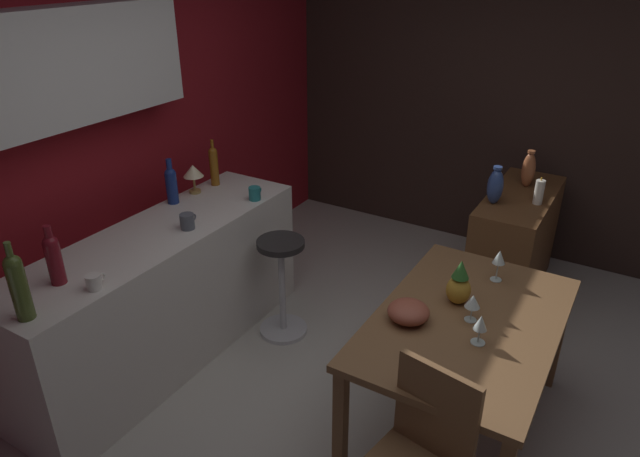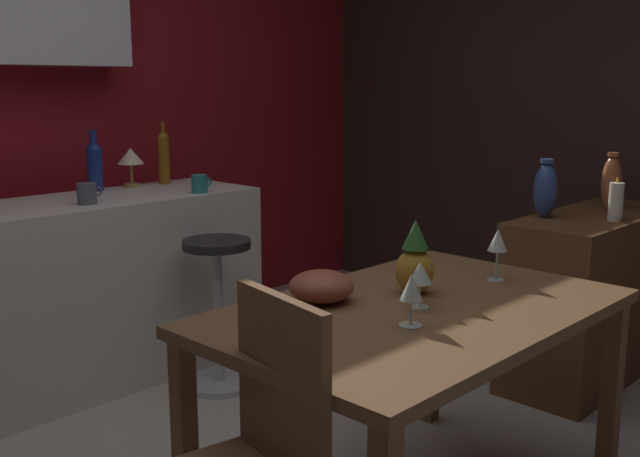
{
  "view_description": "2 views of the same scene",
  "coord_description": "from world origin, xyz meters",
  "views": [
    {
      "loc": [
        -2.3,
        -0.97,
        2.45
      ],
      "look_at": [
        0.54,
        0.72,
        0.81
      ],
      "focal_mm": 31.94,
      "sensor_mm": 36.0,
      "label": 1
    },
    {
      "loc": [
        -1.7,
        -1.74,
        1.44
      ],
      "look_at": [
        0.79,
        0.65,
        0.76
      ],
      "focal_mm": 41.61,
      "sensor_mm": 36.0,
      "label": 2
    }
  ],
  "objects": [
    {
      "name": "cup_slate",
      "position": [
        -0.03,
        1.33,
        0.95
      ],
      "size": [
        0.12,
        0.09,
        0.1
      ],
      "color": "#515660",
      "rests_on": "kitchen_counter"
    },
    {
      "name": "bar_stool",
      "position": [
        0.4,
        0.95,
        0.39
      ],
      "size": [
        0.34,
        0.34,
        0.72
      ],
      "color": "#262323",
      "rests_on": "ground_plane"
    },
    {
      "name": "wall_side_right",
      "position": [
        2.55,
        0.3,
        1.3
      ],
      "size": [
        0.1,
        4.4,
        2.6
      ],
      "primitive_type": "cube",
      "color": "#33231E",
      "rests_on": "ground_plane"
    },
    {
      "name": "wine_bottle_amber",
      "position": [
        0.62,
        1.66,
        1.05
      ],
      "size": [
        0.06,
        0.06,
        0.34
      ],
      "color": "#8C5114",
      "rests_on": "kitchen_counter"
    },
    {
      "name": "vase_ceramic_blue",
      "position": [
        1.51,
        -0.13,
        0.95
      ],
      "size": [
        0.11,
        0.11,
        0.28
      ],
      "color": "#334C8C",
      "rests_on": "sideboard_cabinet"
    },
    {
      "name": "fruit_bowl",
      "position": [
        -0.01,
        -0.13,
        0.79
      ],
      "size": [
        0.22,
        0.22,
        0.1
      ],
      "primitive_type": "ellipsoid",
      "color": "#9E4C38",
      "rests_on": "dining_table"
    },
    {
      "name": "wine_glass_left",
      "position": [
        -0.01,
        -0.49,
        0.85
      ],
      "size": [
        0.07,
        0.07,
        0.16
      ],
      "color": "silver",
      "rests_on": "dining_table"
    },
    {
      "name": "wall_kitchen_back",
      "position": [
        -0.06,
        2.08,
        1.41
      ],
      "size": [
        5.2,
        0.33,
        2.6
      ],
      "color": "maroon",
      "rests_on": "ground_plane"
    },
    {
      "name": "pineapple_centerpiece",
      "position": [
        0.28,
        -0.29,
        0.85
      ],
      "size": [
        0.13,
        0.13,
        0.25
      ],
      "color": "gold",
      "rests_on": "dining_table"
    },
    {
      "name": "cup_teal",
      "position": [
        0.54,
        1.25,
        0.95
      ],
      "size": [
        0.12,
        0.08,
        0.09
      ],
      "color": "teal",
      "rests_on": "kitchen_counter"
    },
    {
      "name": "counter_lamp",
      "position": [
        0.43,
        1.68,
        1.05
      ],
      "size": [
        0.14,
        0.14,
        0.21
      ],
      "color": "#A58447",
      "rests_on": "kitchen_counter"
    },
    {
      "name": "vase_copper",
      "position": [
        1.95,
        -0.25,
        0.96
      ],
      "size": [
        0.1,
        0.1,
        0.29
      ],
      "color": "#B26038",
      "rests_on": "sideboard_cabinet"
    },
    {
      "name": "wine_glass_right",
      "position": [
        0.61,
        -0.41,
        0.88
      ],
      "size": [
        0.07,
        0.07,
        0.19
      ],
      "color": "silver",
      "rests_on": "dining_table"
    },
    {
      "name": "wine_glass_center",
      "position": [
        0.15,
        -0.4,
        0.85
      ],
      "size": [
        0.08,
        0.08,
        0.15
      ],
      "color": "silver",
      "rests_on": "dining_table"
    },
    {
      "name": "dining_table",
      "position": [
        0.16,
        -0.39,
        0.66
      ],
      "size": [
        1.38,
        0.88,
        0.74
      ],
      "color": "brown",
      "rests_on": "ground_plane"
    },
    {
      "name": "wine_bottle_cobalt",
      "position": [
        0.22,
        1.69,
        1.04
      ],
      "size": [
        0.08,
        0.08,
        0.31
      ],
      "color": "navy",
      "rests_on": "kitchen_counter"
    },
    {
      "name": "pillar_candle_tall",
      "position": [
        1.66,
        -0.4,
        0.91
      ],
      "size": [
        0.06,
        0.06,
        0.2
      ],
      "color": "white",
      "rests_on": "sideboard_cabinet"
    },
    {
      "name": "kitchen_counter",
      "position": [
        -0.17,
        1.47,
        0.45
      ],
      "size": [
        2.1,
        0.6,
        0.9
      ],
      "primitive_type": "cube",
      "color": "silver",
      "rests_on": "ground_plane"
    },
    {
      "name": "sideboard_cabinet",
      "position": [
        1.77,
        -0.27,
        0.41
      ],
      "size": [
        1.1,
        0.44,
        0.82
      ],
      "primitive_type": "cube",
      "color": "brown",
      "rests_on": "ground_plane"
    }
  ]
}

